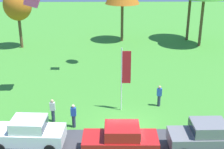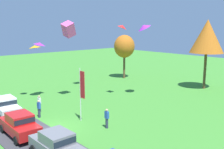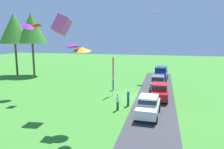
% 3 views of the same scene
% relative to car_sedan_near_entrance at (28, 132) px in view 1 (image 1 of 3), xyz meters
% --- Properties ---
extents(ground_plane, '(120.00, 120.00, 0.00)m').
position_rel_car_sedan_near_entrance_xyz_m(ground_plane, '(6.01, 1.74, -1.04)').
color(ground_plane, '#3D842D').
extents(pavement_strip, '(36.00, 4.40, 0.06)m').
position_rel_car_sedan_near_entrance_xyz_m(pavement_strip, '(6.01, -0.40, -1.01)').
color(pavement_strip, '#38383D').
rests_on(pavement_strip, ground).
extents(car_sedan_near_entrance, '(4.50, 2.16, 1.84)m').
position_rel_car_sedan_near_entrance_xyz_m(car_sedan_near_entrance, '(0.00, 0.00, 0.00)').
color(car_sedan_near_entrance, white).
rests_on(car_sedan_near_entrance, ground).
extents(car_sedan_mid_row, '(4.43, 2.02, 1.84)m').
position_rel_car_sedan_near_entrance_xyz_m(car_sedan_mid_row, '(5.57, -0.88, 0.00)').
color(car_sedan_mid_row, red).
rests_on(car_sedan_mid_row, ground).
extents(car_sedan_by_flagpole, '(4.42, 1.98, 1.84)m').
position_rel_car_sedan_near_entrance_xyz_m(car_sedan_by_flagpole, '(10.69, -0.56, 0.00)').
color(car_sedan_by_flagpole, slate).
rests_on(car_sedan_by_flagpole, ground).
extents(person_watching_sky, '(0.36, 0.24, 1.71)m').
position_rel_car_sedan_near_entrance_xyz_m(person_watching_sky, '(0.97, 3.05, -0.16)').
color(person_watching_sky, '#2D334C').
rests_on(person_watching_sky, ground).
extents(person_beside_suv, '(0.36, 0.24, 1.71)m').
position_rel_car_sedan_near_entrance_xyz_m(person_beside_suv, '(8.79, 5.33, -0.16)').
color(person_beside_suv, '#2D334C').
rests_on(person_beside_suv, ground).
extents(person_on_lawn, '(0.36, 0.24, 1.71)m').
position_rel_car_sedan_near_entrance_xyz_m(person_on_lawn, '(2.50, 2.25, -0.16)').
color(person_on_lawn, '#2D334C').
rests_on(person_on_lawn, ground).
extents(tree_far_right, '(3.40, 3.40, 7.18)m').
position_rel_car_sedan_near_entrance_xyz_m(tree_far_right, '(-6.02, 21.83, 4.23)').
color(tree_far_right, brown).
rests_on(tree_far_right, ground).
extents(flag_banner, '(0.71, 0.08, 4.91)m').
position_rel_car_sedan_near_entrance_xyz_m(flag_banner, '(6.07, 4.72, 2.07)').
color(flag_banner, silver).
rests_on(flag_banner, ground).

